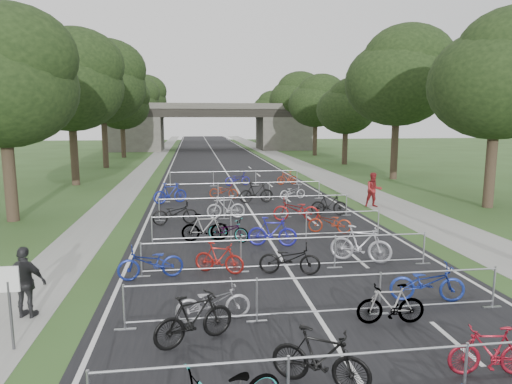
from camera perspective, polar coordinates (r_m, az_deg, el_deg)
road at (r=56.86m, az=-4.89°, el=4.29°), size 11.00×140.00×0.01m
sidewalk_right at (r=57.84m, az=3.07°, el=4.39°), size 3.00×140.00×0.01m
sidewalk_left at (r=56.97m, az=-12.47°, el=4.12°), size 2.00×140.00×0.01m
lane_markings at (r=56.87m, az=-4.89°, el=4.28°), size 0.12×140.00×0.00m
overpass_bridge at (r=71.66m, az=-5.58°, el=8.11°), size 31.00×8.00×7.05m
park_sign at (r=10.92m, az=-28.51°, el=-10.96°), size 0.45×0.06×1.83m
tree_left_0 at (r=24.09m, az=-29.05°, el=12.03°), size 6.72×6.72×10.25m
tree_right_0 at (r=27.74m, az=28.27°, el=12.46°), size 7.17×7.17×10.93m
tree_left_1 at (r=35.61m, az=-22.12°, el=12.52°), size 7.56×7.56×11.53m
tree_right_1 at (r=38.19m, az=17.51°, el=13.39°), size 8.18×8.18×12.47m
tree_left_2 at (r=47.38m, az=-18.59°, el=12.70°), size 8.40×8.40×12.81m
tree_right_2 at (r=49.22m, az=11.35°, el=10.32°), size 6.16×6.16×9.39m
tree_left_3 at (r=59.14m, az=-16.37°, el=10.43°), size 6.72×6.72×10.25m
tree_right_3 at (r=60.71m, az=7.60°, el=11.09°), size 7.17×7.17×10.93m
tree_left_4 at (r=71.05m, az=-14.98°, el=10.88°), size 7.56×7.56×11.53m
tree_right_4 at (r=72.38m, az=5.04°, el=11.58°), size 8.18×8.18×12.47m
tree_left_5 at (r=83.00m, az=-13.99°, el=11.19°), size 8.40×8.40×12.81m
tree_right_5 at (r=84.07m, az=3.17°, el=9.93°), size 6.16×6.16×9.39m
tree_left_6 at (r=94.90m, az=-13.19°, el=9.95°), size 6.72×6.72×10.25m
tree_right_6 at (r=95.89m, az=1.78°, el=10.43°), size 7.17×7.17×10.93m
barrier_row_0 at (r=8.39m, az=15.13°, el=-21.79°), size 9.70×0.08×1.10m
barrier_row_1 at (r=11.43m, az=7.93°, el=-12.86°), size 9.70×0.08×1.10m
barrier_row_2 at (r=14.73m, az=4.10°, el=-7.71°), size 9.70×0.08×1.10m
barrier_row_3 at (r=18.34m, az=1.64°, el=-4.30°), size 9.70×0.08×1.10m
barrier_row_4 at (r=22.20m, az=-0.07°, el=-1.92°), size 9.70×0.08×1.10m
barrier_row_5 at (r=27.09m, az=-1.51°, el=0.10°), size 9.70×0.08×1.10m
barrier_row_6 at (r=33.00m, az=-2.67°, el=1.73°), size 9.70×0.08×1.10m
bike_1 at (r=8.79m, az=8.05°, el=-19.92°), size 1.86×1.41×1.11m
bike_3 at (r=10.10m, az=27.29°, el=-17.31°), size 1.66×0.68×0.97m
bike_4 at (r=10.25m, az=-7.75°, el=-15.45°), size 1.91×1.29×1.12m
bike_5 at (r=11.26m, az=-5.38°, el=-13.55°), size 1.87×0.84×0.95m
bike_6 at (r=11.51m, az=16.48°, el=-13.32°), size 1.66×0.60×0.98m
bike_7 at (r=13.13m, az=20.62°, el=-10.57°), size 2.05×1.08×1.03m
bike_8 at (r=14.28m, az=-13.03°, el=-8.61°), size 2.06×1.03×1.03m
bike_9 at (r=14.47m, az=-4.62°, el=-8.24°), size 1.69×1.10×0.99m
bike_10 at (r=14.37m, az=4.23°, el=-8.34°), size 2.01×1.09×1.00m
bike_11 at (r=15.88m, az=12.97°, el=-6.38°), size 2.10×1.49×1.24m
bike_12 at (r=18.17m, az=-6.38°, el=-4.45°), size 1.85×0.53×1.11m
bike_13 at (r=18.10m, az=-3.52°, el=-4.75°), size 1.85×1.44×0.93m
bike_14 at (r=17.37m, az=2.06°, el=-5.00°), size 1.95×0.96×1.13m
bike_15 at (r=19.59m, az=9.21°, el=-3.75°), size 1.92×1.20×0.95m
bike_16 at (r=21.18m, az=-10.08°, el=-2.62°), size 2.13×0.96×1.08m
bike_17 at (r=22.19m, az=-3.79°, el=-1.90°), size 1.87×0.54×1.12m
bike_18 at (r=21.61m, az=5.03°, el=-2.21°), size 2.25×1.18×1.13m
bike_19 at (r=23.22m, az=9.13°, el=-1.55°), size 1.87×0.87×1.08m
bike_20 at (r=26.53m, az=-10.68°, el=-0.14°), size 2.05×1.28×1.19m
bike_21 at (r=27.66m, az=-4.04°, el=0.12°), size 1.92×1.18×0.95m
bike_22 at (r=26.21m, az=0.03°, el=-0.08°), size 2.03×0.73×1.20m
bike_23 at (r=27.57m, az=4.59°, el=0.02°), size 1.79×1.04×0.89m
bike_26 at (r=33.07m, az=-2.33°, el=1.66°), size 1.98×1.06×0.99m
bike_27 at (r=33.57m, az=3.92°, el=1.74°), size 1.67×0.74×0.97m
pedestrian_b at (r=25.75m, az=14.49°, el=0.24°), size 0.97×0.77×1.90m
pedestrian_c at (r=12.57m, az=-26.84°, el=-10.08°), size 1.11×0.67×1.77m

